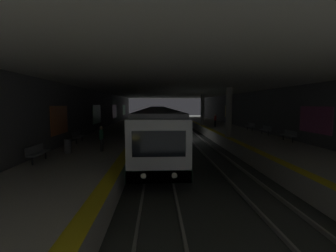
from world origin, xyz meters
name	(u,v)px	position (x,y,z in m)	size (l,w,h in m)	color
ground_plane	(176,139)	(0.00, 0.00, 0.00)	(120.00, 120.00, 0.00)	#383A38
track_left	(195,138)	(0.00, -2.20, 0.08)	(60.00, 1.53, 0.16)	gray
track_right	(158,138)	(0.00, 2.20, 0.08)	(60.00, 1.53, 0.16)	gray
platform_left	(231,134)	(0.00, -6.55, 0.53)	(60.00, 5.30, 1.06)	#B7B2A8
platform_right	(121,135)	(0.00, 6.55, 0.53)	(60.00, 5.30, 1.06)	#B7B2A8
wall_left	(255,115)	(-0.01, -9.45, 2.80)	(60.00, 0.56, 5.60)	#56565B
wall_right	(95,115)	(0.06, 9.45, 2.80)	(60.00, 0.56, 5.60)	#56565B
ceiling_slab	(176,89)	(0.00, 0.00, 5.80)	(60.00, 19.40, 0.40)	beige
pillar_near	(229,112)	(-6.06, -4.35, 3.33)	(0.56, 0.56, 4.55)	gray
pillar_far	(203,110)	(6.25, -4.35, 3.33)	(0.56, 0.56, 4.55)	gray
metro_train	(158,120)	(2.76, 2.20, 2.03)	(40.62, 2.83, 3.49)	silver
bench_left_near	(289,135)	(-8.80, -8.53, 1.57)	(1.70, 0.47, 0.86)	#262628
bench_left_mid	(266,130)	(-4.79, -8.53, 1.57)	(1.70, 0.47, 0.86)	#262628
bench_left_far	(251,126)	(-1.02, -8.53, 1.57)	(1.70, 0.47, 0.86)	#262628
bench_right_near	(37,152)	(-14.86, 8.53, 1.57)	(1.70, 0.47, 0.86)	#262628
bench_right_mid	(78,136)	(-8.64, 8.53, 1.57)	(1.70, 0.47, 0.86)	#262628
person_waiting_near	(131,119)	(8.02, 6.25, 1.91)	(0.60, 0.22, 1.59)	black
person_walking_mid	(102,138)	(-12.20, 5.84, 1.93)	(0.60, 0.22, 1.62)	#3A3A3A
person_standing_far	(215,120)	(3.67, -5.59, 1.98)	(0.60, 0.23, 1.71)	black
trash_bin	(68,146)	(-12.65, 7.80, 1.48)	(0.44, 0.44, 0.85)	#595B5E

